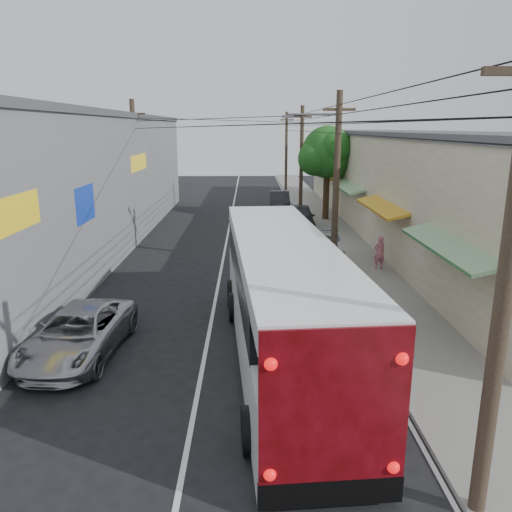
{
  "coord_description": "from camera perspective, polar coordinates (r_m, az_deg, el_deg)",
  "views": [
    {
      "loc": [
        1.29,
        -9.17,
        6.45
      ],
      "look_at": [
        1.56,
        8.13,
        1.99
      ],
      "focal_mm": 35.0,
      "sensor_mm": 36.0,
      "label": 1
    }
  ],
  "objects": [
    {
      "name": "pedestrian_near",
      "position": [
        23.57,
        13.91,
        0.4
      ],
      "size": [
        0.64,
        0.5,
        1.55
      ],
      "primitive_type": "imported",
      "rotation": [
        0.0,
        0.0,
        3.41
      ],
      "color": "#C56880",
      "rests_on": "sidewalk"
    },
    {
      "name": "street_tree",
      "position": [
        35.67,
        8.29,
        11.47
      ],
      "size": [
        4.4,
        4.0,
        6.6
      ],
      "color": "#3F2B19",
      "rests_on": "ground"
    },
    {
      "name": "parked_car_far",
      "position": [
        40.41,
        2.71,
        6.33
      ],
      "size": [
        1.69,
        4.51,
        1.47
      ],
      "primitive_type": "imported",
      "rotation": [
        0.0,
        0.0,
        -0.03
      ],
      "color": "black",
      "rests_on": "ground"
    },
    {
      "name": "pedestrian_far",
      "position": [
        25.79,
        8.97,
        1.68
      ],
      "size": [
        0.85,
        0.78,
        1.4
      ],
      "primitive_type": "imported",
      "rotation": [
        0.0,
        0.0,
        2.68
      ],
      "color": "#8298BD",
      "rests_on": "sidewalk"
    },
    {
      "name": "ground",
      "position": [
        11.29,
        -7.79,
        -20.54
      ],
      "size": [
        120.0,
        120.0,
        0.0
      ],
      "primitive_type": "plane",
      "color": "black",
      "rests_on": "ground"
    },
    {
      "name": "sidewalk",
      "position": [
        30.32,
        9.04,
        2.12
      ],
      "size": [
        3.0,
        80.0,
        0.12
      ],
      "primitive_type": "cube",
      "color": "slate",
      "rests_on": "ground"
    },
    {
      "name": "utility_poles",
      "position": [
        29.65,
        2.71,
        9.96
      ],
      "size": [
        11.8,
        45.28,
        8.0
      ],
      "color": "#473828",
      "rests_on": "ground"
    },
    {
      "name": "parked_suv",
      "position": [
        23.13,
        7.37,
        0.06
      ],
      "size": [
        2.12,
        5.14,
        1.49
      ],
      "primitive_type": "imported",
      "rotation": [
        0.0,
        0.0,
        -0.01
      ],
      "color": "gray",
      "rests_on": "ground"
    },
    {
      "name": "building_right",
      "position": [
        32.81,
        16.49,
        8.11
      ],
      "size": [
        7.09,
        40.0,
        6.25
      ],
      "color": "beige",
      "rests_on": "ground"
    },
    {
      "name": "jeepney",
      "position": [
        15.47,
        -19.61,
        -8.32
      ],
      "size": [
        2.63,
        5.05,
        1.36
      ],
      "primitive_type": "imported",
      "rotation": [
        0.0,
        0.0,
        -0.08
      ],
      "color": "#B5B5BD",
      "rests_on": "ground"
    },
    {
      "name": "building_left",
      "position": [
        29.01,
        -20.8,
        8.01
      ],
      "size": [
        7.2,
        36.0,
        7.25
      ],
      "color": "slate",
      "rests_on": "ground"
    },
    {
      "name": "parked_car_mid",
      "position": [
        32.56,
        4.98,
        4.44
      ],
      "size": [
        2.2,
        4.87,
        1.62
      ],
      "primitive_type": "imported",
      "rotation": [
        0.0,
        0.0,
        -0.06
      ],
      "color": "#2A292F",
      "rests_on": "ground"
    },
    {
      "name": "coach_bus",
      "position": [
        14.09,
        2.97,
        -4.78
      ],
      "size": [
        3.5,
        12.29,
        3.5
      ],
      "rotation": [
        0.0,
        0.0,
        0.07
      ],
      "color": "white",
      "rests_on": "ground"
    }
  ]
}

